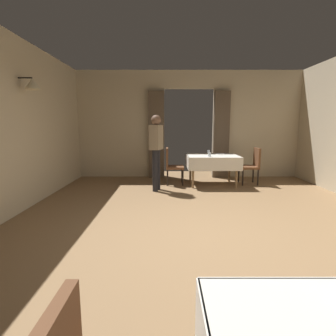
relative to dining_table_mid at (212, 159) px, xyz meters
name	(u,v)px	position (x,y,z in m)	size (l,w,h in m)	color
ground	(210,234)	(-0.53, -3.08, -0.65)	(10.08, 10.08, 0.00)	olive
wall_back	(188,125)	(-0.53, 1.10, 0.86)	(6.40, 0.27, 3.00)	beige
dining_table_mid	(212,159)	(0.00, 0.00, 0.00)	(1.27, 0.97, 0.75)	olive
chair_mid_left	(171,164)	(-1.02, 0.07, -0.13)	(0.44, 0.44, 0.93)	black
chair_mid_right	(251,164)	(1.02, 0.09, -0.13)	(0.44, 0.44, 0.93)	black
glass_mid_a	(208,152)	(-0.06, 0.32, 0.15)	(0.07, 0.07, 0.10)	silver
glass_mid_b	(209,155)	(-0.12, -0.28, 0.15)	(0.06, 0.06, 0.10)	silver
plate_mid_c	(220,154)	(0.24, 0.20, 0.11)	(0.22, 0.22, 0.01)	white
person_waiter_by_doorway	(156,146)	(-1.38, -0.58, 0.38)	(0.31, 0.41, 1.72)	black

